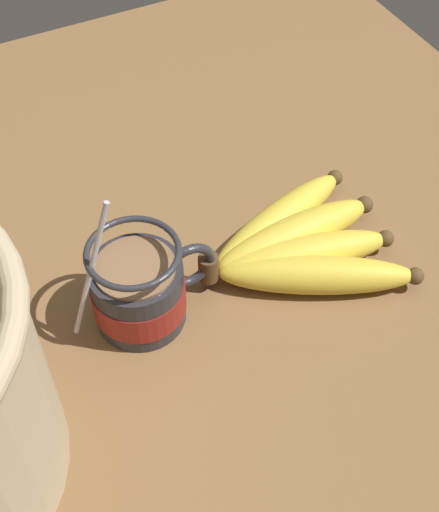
{
  "coord_description": "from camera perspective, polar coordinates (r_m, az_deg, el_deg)",
  "views": [
    {
      "loc": [
        -15.26,
        -41.19,
        58.75
      ],
      "look_at": [
        4.46,
        -1.98,
        7.05
      ],
      "focal_mm": 50.0,
      "sensor_mm": 36.0,
      "label": 1
    }
  ],
  "objects": [
    {
      "name": "table",
      "position": [
        0.72,
        -3.87,
        -3.03
      ],
      "size": [
        98.35,
        98.35,
        2.85
      ],
      "color": "brown",
      "rests_on": "ground"
    },
    {
      "name": "coffee_mug",
      "position": [
        0.66,
        -6.42,
        -2.74
      ],
      "size": [
        14.47,
        8.77,
        16.22
      ],
      "color": "#28282D",
      "rests_on": "table"
    },
    {
      "name": "banana_bunch",
      "position": [
        0.72,
        6.36,
        0.8
      ],
      "size": [
        20.77,
        18.77,
        4.4
      ],
      "color": "#4C381E",
      "rests_on": "table"
    }
  ]
}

